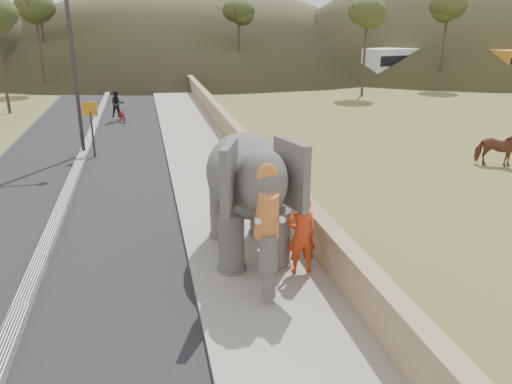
{
  "coord_description": "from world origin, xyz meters",
  "views": [
    {
      "loc": [
        -2.29,
        -9.15,
        5.64
      ],
      "look_at": [
        0.2,
        1.91,
        1.7
      ],
      "focal_mm": 35.0,
      "sensor_mm": 36.0,
      "label": 1
    }
  ],
  "objects_px": {
    "lamppost": "(79,39)",
    "motorcyclist": "(120,110)",
    "cow": "(498,149)",
    "elephant_and_man": "(248,192)"
  },
  "relations": [
    {
      "from": "lamppost",
      "to": "elephant_and_man",
      "type": "relative_size",
      "value": 1.83
    },
    {
      "from": "lamppost",
      "to": "cow",
      "type": "xyz_separation_m",
      "value": [
        16.15,
        -5.49,
        -4.16
      ]
    },
    {
      "from": "elephant_and_man",
      "to": "motorcyclist",
      "type": "distance_m",
      "value": 19.05
    },
    {
      "from": "lamppost",
      "to": "elephant_and_man",
      "type": "xyz_separation_m",
      "value": [
        4.71,
        -11.21,
        -3.18
      ]
    },
    {
      "from": "cow",
      "to": "elephant_and_man",
      "type": "bearing_deg",
      "value": 149.43
    },
    {
      "from": "lamppost",
      "to": "motorcyclist",
      "type": "relative_size",
      "value": 4.45
    },
    {
      "from": "lamppost",
      "to": "elephant_and_man",
      "type": "bearing_deg",
      "value": -67.22
    },
    {
      "from": "lamppost",
      "to": "motorcyclist",
      "type": "bearing_deg",
      "value": 82.2
    },
    {
      "from": "lamppost",
      "to": "cow",
      "type": "bearing_deg",
      "value": -18.77
    },
    {
      "from": "elephant_and_man",
      "to": "lamppost",
      "type": "bearing_deg",
      "value": 112.78
    }
  ]
}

